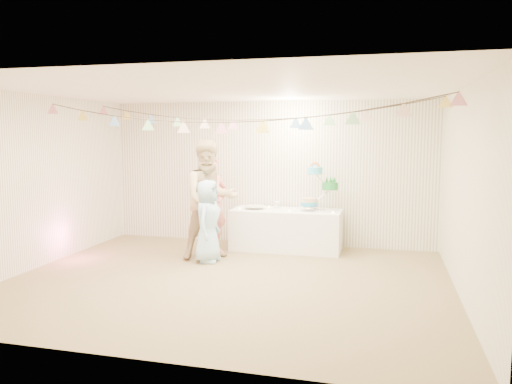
% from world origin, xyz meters
% --- Properties ---
extents(floor, '(6.00, 6.00, 0.00)m').
position_xyz_m(floor, '(0.00, 0.00, 0.00)').
color(floor, olive).
rests_on(floor, ground).
extents(ceiling, '(6.00, 6.00, 0.00)m').
position_xyz_m(ceiling, '(0.00, 0.00, 2.60)').
color(ceiling, white).
rests_on(ceiling, ground).
extents(back_wall, '(6.00, 6.00, 0.00)m').
position_xyz_m(back_wall, '(0.00, 2.50, 1.30)').
color(back_wall, white).
rests_on(back_wall, ground).
extents(front_wall, '(6.00, 6.00, 0.00)m').
position_xyz_m(front_wall, '(0.00, -2.50, 1.30)').
color(front_wall, white).
rests_on(front_wall, ground).
extents(left_wall, '(5.00, 5.00, 0.00)m').
position_xyz_m(left_wall, '(-3.00, 0.00, 1.30)').
color(left_wall, white).
rests_on(left_wall, ground).
extents(right_wall, '(5.00, 5.00, 0.00)m').
position_xyz_m(right_wall, '(3.00, 0.00, 1.30)').
color(right_wall, white).
rests_on(right_wall, ground).
extents(table, '(1.88, 0.75, 0.71)m').
position_xyz_m(table, '(0.43, 2.03, 0.35)').
color(table, white).
rests_on(table, floor).
extents(cake_stand, '(0.69, 0.41, 0.77)m').
position_xyz_m(cake_stand, '(0.98, 2.08, 1.14)').
color(cake_stand, silver).
rests_on(cake_stand, table).
extents(cake_bottom, '(0.31, 0.31, 0.15)m').
position_xyz_m(cake_bottom, '(0.83, 2.02, 0.84)').
color(cake_bottom, '#2994C3').
rests_on(cake_bottom, cake_stand).
extents(cake_middle, '(0.27, 0.27, 0.22)m').
position_xyz_m(cake_middle, '(1.16, 2.17, 1.11)').
color(cake_middle, '#1B7D2E').
rests_on(cake_middle, cake_stand).
extents(cake_top_tier, '(0.25, 0.25, 0.19)m').
position_xyz_m(cake_top_tier, '(0.92, 2.05, 1.38)').
color(cake_top_tier, '#46BDDC').
rests_on(cake_top_tier, cake_stand).
extents(platter, '(0.36, 0.36, 0.02)m').
position_xyz_m(platter, '(-0.13, 1.98, 0.76)').
color(platter, white).
rests_on(platter, table).
extents(posy, '(0.13, 0.13, 0.15)m').
position_xyz_m(posy, '(0.24, 2.08, 0.82)').
color(posy, white).
rests_on(posy, table).
extents(person_adult_a, '(0.66, 0.73, 1.66)m').
position_xyz_m(person_adult_a, '(-0.72, 1.42, 0.83)').
color(person_adult_a, '#E07775').
rests_on(person_adult_a, floor).
extents(person_adult_b, '(1.18, 1.14, 1.92)m').
position_xyz_m(person_adult_b, '(-0.66, 1.15, 0.96)').
color(person_adult_b, tan).
rests_on(person_adult_b, floor).
extents(person_child, '(0.43, 0.65, 1.30)m').
position_xyz_m(person_child, '(-0.62, 0.92, 0.65)').
color(person_child, '#A5D1EA').
rests_on(person_child, floor).
extents(bunting_back, '(5.60, 1.10, 0.40)m').
position_xyz_m(bunting_back, '(0.00, 1.10, 2.35)').
color(bunting_back, pink).
rests_on(bunting_back, ceiling).
extents(bunting_front, '(5.60, 0.90, 0.36)m').
position_xyz_m(bunting_front, '(0.00, -0.20, 2.32)').
color(bunting_front, '#72A5E5').
rests_on(bunting_front, ceiling).
extents(tealight_0, '(0.04, 0.04, 0.03)m').
position_xyz_m(tealight_0, '(-0.37, 1.88, 0.72)').
color(tealight_0, '#FFD88C').
rests_on(tealight_0, table).
extents(tealight_1, '(0.04, 0.04, 0.03)m').
position_xyz_m(tealight_1, '(0.08, 2.21, 0.72)').
color(tealight_1, '#FFD88C').
rests_on(tealight_1, table).
extents(tealight_2, '(0.04, 0.04, 0.03)m').
position_xyz_m(tealight_2, '(0.53, 1.81, 0.72)').
color(tealight_2, '#FFD88C').
rests_on(tealight_2, table).
extents(tealight_3, '(0.04, 0.04, 0.03)m').
position_xyz_m(tealight_3, '(0.78, 2.25, 0.72)').
color(tealight_3, '#FFD88C').
rests_on(tealight_3, table).
extents(tealight_4, '(0.04, 0.04, 0.03)m').
position_xyz_m(tealight_4, '(1.25, 1.85, 0.72)').
color(tealight_4, '#FFD88C').
rests_on(tealight_4, table).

